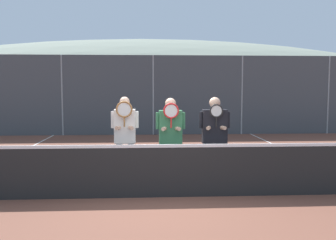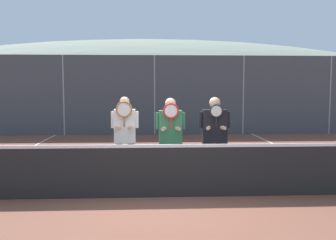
{
  "view_description": "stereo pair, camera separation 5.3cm",
  "coord_description": "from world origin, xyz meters",
  "px_view_note": "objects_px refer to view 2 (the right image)",
  "views": [
    {
      "loc": [
        -0.26,
        -6.67,
        2.0
      ],
      "look_at": [
        0.17,
        1.05,
        1.32
      ],
      "focal_mm": 40.0,
      "sensor_mm": 36.0,
      "label": 1
    },
    {
      "loc": [
        -0.21,
        -6.67,
        2.0
      ],
      "look_at": [
        0.17,
        1.05,
        1.32
      ],
      "focal_mm": 40.0,
      "sensor_mm": 36.0,
      "label": 2
    }
  ],
  "objects_px": {
    "car_center": "(197,109)",
    "car_far_left": "(11,109)",
    "player_leftmost": "(125,134)",
    "car_left_of_center": "(105,109)",
    "car_right_of_center": "(298,108)",
    "player_center_left": "(170,134)",
    "player_center_right": "(215,133)"
  },
  "relations": [
    {
      "from": "player_center_right",
      "to": "car_center",
      "type": "relative_size",
      "value": 0.4
    },
    {
      "from": "car_center",
      "to": "player_center_left",
      "type": "bearing_deg",
      "value": -99.87
    },
    {
      "from": "car_far_left",
      "to": "car_right_of_center",
      "type": "distance_m",
      "value": 14.62
    },
    {
      "from": "player_leftmost",
      "to": "car_left_of_center",
      "type": "relative_size",
      "value": 0.44
    },
    {
      "from": "player_center_left",
      "to": "car_left_of_center",
      "type": "relative_size",
      "value": 0.44
    },
    {
      "from": "car_center",
      "to": "player_center_right",
      "type": "bearing_deg",
      "value": -95.64
    },
    {
      "from": "player_leftmost",
      "to": "player_center_right",
      "type": "height_order",
      "value": "player_leftmost"
    },
    {
      "from": "player_center_right",
      "to": "car_right_of_center",
      "type": "relative_size",
      "value": 0.38
    },
    {
      "from": "car_far_left",
      "to": "car_left_of_center",
      "type": "bearing_deg",
      "value": 3.96
    },
    {
      "from": "player_center_left",
      "to": "car_left_of_center",
      "type": "height_order",
      "value": "player_center_left"
    },
    {
      "from": "player_center_left",
      "to": "player_center_right",
      "type": "distance_m",
      "value": 0.9
    },
    {
      "from": "player_leftmost",
      "to": "car_far_left",
      "type": "height_order",
      "value": "player_leftmost"
    },
    {
      "from": "car_left_of_center",
      "to": "player_center_right",
      "type": "bearing_deg",
      "value": -73.08
    },
    {
      "from": "player_leftmost",
      "to": "car_left_of_center",
      "type": "bearing_deg",
      "value": 98.66
    },
    {
      "from": "car_far_left",
      "to": "car_right_of_center",
      "type": "height_order",
      "value": "car_right_of_center"
    },
    {
      "from": "player_center_left",
      "to": "car_far_left",
      "type": "height_order",
      "value": "player_center_left"
    },
    {
      "from": "player_center_right",
      "to": "car_right_of_center",
      "type": "height_order",
      "value": "car_right_of_center"
    },
    {
      "from": "player_leftmost",
      "to": "player_center_right",
      "type": "bearing_deg",
      "value": -2.27
    },
    {
      "from": "car_right_of_center",
      "to": "car_far_left",
      "type": "bearing_deg",
      "value": 179.35
    },
    {
      "from": "car_center",
      "to": "car_far_left",
      "type": "bearing_deg",
      "value": -178.13
    },
    {
      "from": "player_leftmost",
      "to": "car_right_of_center",
      "type": "xyz_separation_m",
      "value": [
        8.15,
        11.36,
        -0.14
      ]
    },
    {
      "from": "car_left_of_center",
      "to": "player_leftmost",
      "type": "bearing_deg",
      "value": -81.34
    },
    {
      "from": "player_leftmost",
      "to": "car_center",
      "type": "relative_size",
      "value": 0.4
    },
    {
      "from": "car_left_of_center",
      "to": "player_center_left",
      "type": "bearing_deg",
      "value": -77.14
    },
    {
      "from": "player_center_left",
      "to": "car_right_of_center",
      "type": "distance_m",
      "value": 13.55
    },
    {
      "from": "player_center_right",
      "to": "car_far_left",
      "type": "distance_m",
      "value": 14.26
    },
    {
      "from": "player_leftmost",
      "to": "car_center",
      "type": "distance_m",
      "value": 12.21
    },
    {
      "from": "player_leftmost",
      "to": "car_left_of_center",
      "type": "xyz_separation_m",
      "value": [
        -1.81,
        11.85,
        -0.19
      ]
    },
    {
      "from": "car_left_of_center",
      "to": "car_right_of_center",
      "type": "distance_m",
      "value": 9.97
    },
    {
      "from": "car_center",
      "to": "car_right_of_center",
      "type": "height_order",
      "value": "car_right_of_center"
    },
    {
      "from": "player_center_right",
      "to": "car_far_left",
      "type": "height_order",
      "value": "player_center_right"
    },
    {
      "from": "player_leftmost",
      "to": "car_center",
      "type": "xyz_separation_m",
      "value": [
        3.0,
        11.84,
        -0.18
      ]
    }
  ]
}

